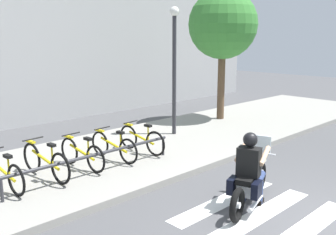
# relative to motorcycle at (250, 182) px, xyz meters

# --- Properties ---
(ground_plane) EXTENTS (48.00, 48.00, 0.00)m
(ground_plane) POSITION_rel_motorcycle_xyz_m (0.09, -1.17, -0.45)
(ground_plane) COLOR #4C4C4F
(sidewalk) EXTENTS (24.00, 4.40, 0.15)m
(sidewalk) POSITION_rel_motorcycle_xyz_m (0.09, 3.94, -0.38)
(sidewalk) COLOR gray
(sidewalk) RESTS_ON ground
(crosswalk_stripe_2) EXTENTS (2.80, 0.40, 0.01)m
(crosswalk_stripe_2) POSITION_rel_motorcycle_xyz_m (-0.18, -1.17, -0.45)
(crosswalk_stripe_2) COLOR white
(crosswalk_stripe_2) RESTS_ON ground
(crosswalk_stripe_3) EXTENTS (2.80, 0.40, 0.01)m
(crosswalk_stripe_3) POSITION_rel_motorcycle_xyz_m (-0.18, -0.37, -0.45)
(crosswalk_stripe_3) COLOR white
(crosswalk_stripe_3) RESTS_ON ground
(crosswalk_stripe_4) EXTENTS (2.80, 0.40, 0.01)m
(crosswalk_stripe_4) POSITION_rel_motorcycle_xyz_m (-0.18, 0.43, -0.45)
(crosswalk_stripe_4) COLOR white
(crosswalk_stripe_4) RESTS_ON ground
(motorcycle) EXTENTS (2.02, 0.91, 1.20)m
(motorcycle) POSITION_rel_motorcycle_xyz_m (0.00, 0.00, 0.00)
(motorcycle) COLOR black
(motorcycle) RESTS_ON ground
(rider) EXTENTS (0.73, 0.66, 1.42)m
(rider) POSITION_rel_motorcycle_xyz_m (-0.08, -0.02, 0.36)
(rider) COLOR black
(rider) RESTS_ON ground
(bicycle_0) EXTENTS (0.48, 1.64, 0.76)m
(bicycle_0) POSITION_rel_motorcycle_xyz_m (-3.13, 3.56, 0.05)
(bicycle_0) COLOR black
(bicycle_0) RESTS_ON sidewalk
(bicycle_1) EXTENTS (0.48, 1.76, 0.80)m
(bicycle_1) POSITION_rel_motorcycle_xyz_m (-2.25, 3.56, 0.06)
(bicycle_1) COLOR black
(bicycle_1) RESTS_ON sidewalk
(bicycle_2) EXTENTS (0.48, 1.60, 0.76)m
(bicycle_2) POSITION_rel_motorcycle_xyz_m (-1.38, 3.56, 0.05)
(bicycle_2) COLOR black
(bicycle_2) RESTS_ON sidewalk
(bicycle_3) EXTENTS (0.48, 1.64, 0.75)m
(bicycle_3) POSITION_rel_motorcycle_xyz_m (-0.50, 3.56, 0.04)
(bicycle_3) COLOR black
(bicycle_3) RESTS_ON sidewalk
(bicycle_4) EXTENTS (0.48, 1.61, 0.77)m
(bicycle_4) POSITION_rel_motorcycle_xyz_m (0.38, 3.56, 0.05)
(bicycle_4) COLOR black
(bicycle_4) RESTS_ON sidewalk
(bike_rack) EXTENTS (4.11, 0.07, 0.49)m
(bike_rack) POSITION_rel_motorcycle_xyz_m (-1.38, 3.00, 0.12)
(bike_rack) COLOR #333338
(bike_rack) RESTS_ON sidewalk
(street_lamp) EXTENTS (0.28, 0.28, 3.94)m
(street_lamp) POSITION_rel_motorcycle_xyz_m (2.35, 4.34, 1.96)
(street_lamp) COLOR #2D2D33
(street_lamp) RESTS_ON ground
(tree_near_rack) EXTENTS (2.41, 2.41, 4.71)m
(tree_near_rack) POSITION_rel_motorcycle_xyz_m (5.15, 4.74, 3.03)
(tree_near_rack) COLOR brown
(tree_near_rack) RESTS_ON ground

